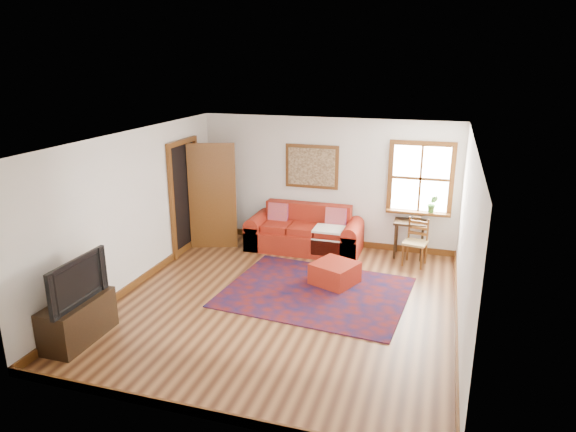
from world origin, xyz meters
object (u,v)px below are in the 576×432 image
(side_table, at_px, (410,228))
(media_cabinet, at_px, (78,320))
(red_ottoman, at_px, (335,273))
(ladder_back_chair, at_px, (416,240))
(red_leather_sofa, at_px, (305,235))

(side_table, bearing_deg, media_cabinet, -132.13)
(red_ottoman, relative_size, media_cabinet, 0.62)
(red_ottoman, xyz_separation_m, media_cabinet, (-2.83, -2.70, 0.10))
(ladder_back_chair, distance_m, media_cabinet, 5.66)
(media_cabinet, bearing_deg, red_leather_sofa, 64.86)
(red_leather_sofa, distance_m, red_ottoman, 1.69)
(ladder_back_chair, xyz_separation_m, media_cabinet, (-4.03, -3.97, -0.17))
(side_table, bearing_deg, ladder_back_chair, -66.42)
(red_ottoman, bearing_deg, side_table, 79.12)
(ladder_back_chair, height_order, media_cabinet, ladder_back_chair)
(red_leather_sofa, height_order, media_cabinet, red_leather_sofa)
(red_ottoman, distance_m, media_cabinet, 3.92)
(side_table, relative_size, ladder_back_chair, 0.82)
(red_ottoman, height_order, side_table, side_table)
(red_leather_sofa, bearing_deg, side_table, 4.92)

